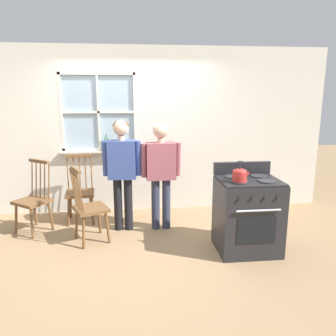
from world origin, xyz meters
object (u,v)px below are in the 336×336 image
stove (247,214)px  chair_center_cluster (80,192)px  chair_near_wall (33,201)px  kettle (240,174)px  person_teen_center (161,165)px  person_elderly_left (122,164)px  potted_plant (106,145)px  chair_by_window (89,209)px

stove → chair_center_cluster: bearing=151.3°
chair_near_wall → chair_center_cluster: size_ratio=1.00×
kettle → person_teen_center: bearing=132.3°
person_elderly_left → potted_plant: bearing=112.9°
chair_by_window → chair_near_wall: 0.94m
chair_by_window → potted_plant: 1.33m
chair_by_window → kettle: kettle is taller
person_teen_center → potted_plant: person_teen_center is taller
chair_center_cluster → kettle: size_ratio=4.17×
chair_by_window → kettle: size_ratio=4.17×
chair_center_cluster → potted_plant: 0.86m
chair_near_wall → potted_plant: potted_plant is taller
potted_plant → person_teen_center: bearing=-44.2°
chair_by_window → stove: size_ratio=0.95×
person_teen_center → potted_plant: bearing=132.2°
chair_by_window → chair_near_wall: (-0.83, 0.43, 0.00)m
kettle → potted_plant: bearing=134.0°
person_elderly_left → stove: size_ratio=1.48×
chair_near_wall → potted_plant: bearing=71.6°
person_teen_center → kettle: (0.85, -0.93, 0.07)m
chair_center_cluster → person_teen_center: 1.38m
person_teen_center → kettle: 1.26m
person_elderly_left → potted_plant: size_ratio=5.19×
chair_by_window → chair_near_wall: same height
chair_near_wall → person_teen_center: (1.82, -0.08, 0.50)m
stove → chair_by_window: bearing=167.1°
potted_plant → chair_center_cluster: bearing=-136.6°
stove → potted_plant: bearing=139.0°
person_elderly_left → stove: (1.56, -0.81, -0.51)m
potted_plant → kettle: bearing=-46.0°
chair_center_cluster → person_elderly_left: 0.94m
chair_by_window → person_elderly_left: person_elderly_left is taller
chair_near_wall → potted_plant: (1.00, 0.71, 0.67)m
person_teen_center → chair_near_wall: bearing=173.8°
stove → potted_plant: size_ratio=3.52×
chair_near_wall → stove: (2.84, -0.89, 0.01)m
chair_near_wall → kettle: (2.67, -1.02, 0.56)m
person_elderly_left → potted_plant: person_elderly_left is taller
chair_near_wall → kettle: 2.91m
person_elderly_left → stove: bearing=-23.7°
potted_plant → person_elderly_left: bearing=-70.9°
person_elderly_left → chair_center_cluster: bearing=152.3°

